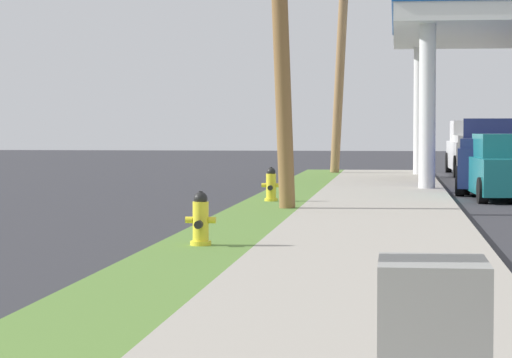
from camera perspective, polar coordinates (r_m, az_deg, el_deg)
name	(u,v)px	position (r m, az deg, el deg)	size (l,w,h in m)	color
fire_hydrant_second	(201,222)	(15.70, -2.77, -2.13)	(0.42, 0.38, 0.74)	yellow
fire_hydrant_third	(271,186)	(25.02, 0.76, -0.36)	(0.42, 0.37, 0.74)	yellow
utility_pole_background	(341,40)	(40.37, 4.27, 6.91)	(1.08, 1.83, 9.14)	#937047
car_teal_by_far_pump	(510,169)	(28.19, 12.51, 0.47)	(2.17, 4.60, 1.57)	#197075
truck_navy_at_forecourt	(498,158)	(31.39, 11.95, 1.04)	(2.52, 5.54, 1.97)	navy
truck_white_at_far_bay	(479,150)	(42.39, 11.03, 1.44)	(2.23, 5.44, 1.97)	white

